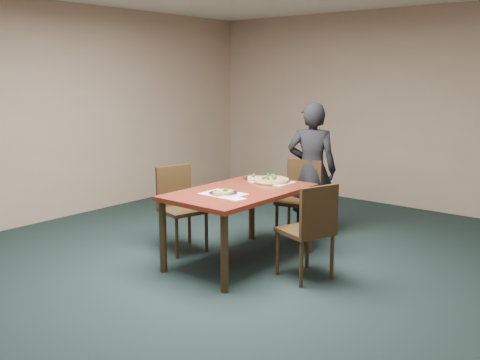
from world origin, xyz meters
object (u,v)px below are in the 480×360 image
Objects in this scene: chair_left at (179,203)px; slice_plate_far at (255,178)px; chair_far at (300,195)px; diner at (312,170)px; dining_table at (240,199)px; pizza_pan at (272,180)px; chair_right at (311,226)px; slice_plate_near at (223,193)px.

slice_plate_far is (0.56, 0.63, 0.25)m from chair_left.
diner is (0.03, 0.18, 0.27)m from chair_far.
chair_left reaches higher than dining_table.
diner is at bearing 87.48° from dining_table.
chair_far is 0.60m from pizza_pan.
chair_far is 0.64m from slice_plate_far.
chair_far and chair_left have the same top height.
chair_right is 0.99m from pizza_pan.
chair_left is at bearing -131.54° from slice_plate_far.
dining_table is 0.79m from chair_left.
chair_right is (0.81, 0.03, -0.14)m from dining_table.
diner is at bearing -16.26° from chair_left.
chair_left is 1.59m from chair_right.
chair_left is at bearing -136.00° from chair_far.
chair_far is at bearing -124.19° from chair_right.
pizza_pan is (0.01, 0.53, 0.12)m from dining_table.
chair_left reaches higher than pizza_pan.
chair_far is 2.26× the size of pizza_pan.
pizza_pan is 1.44× the size of slice_plate_far.
chair_left is at bearing -172.78° from dining_table.
chair_right is (0.79, -1.05, 0.00)m from chair_far.
chair_far is 3.25× the size of slice_plate_near.
chair_far is (0.02, 1.07, -0.14)m from dining_table.
slice_plate_near is (0.76, -0.15, 0.25)m from chair_left.
pizza_pan reaches higher than dining_table.
dining_table is 1.08m from chair_far.
chair_left is at bearing 35.69° from diner.
chair_right is at bearing -70.44° from chair_left.
chair_left is at bearing -140.98° from pizza_pan.
pizza_pan reaches higher than slice_plate_near.
chair_left is (-0.77, -0.10, -0.14)m from dining_table.
chair_right is 0.58× the size of diner.
diner is at bearing 86.05° from pizza_pan.
chair_left is 0.82m from slice_plate_near.
pizza_pan is at bearing 89.12° from slice_plate_near.
chair_right is 1.47m from diner.
diner reaches higher than slice_plate_near.
dining_table is 0.83m from chair_right.
dining_table is 1.65× the size of chair_right.
slice_plate_far is at bearing -179.86° from pizza_pan.
chair_left is (-0.79, -1.17, 0.00)m from chair_far.
diner is at bearing 69.67° from slice_plate_far.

